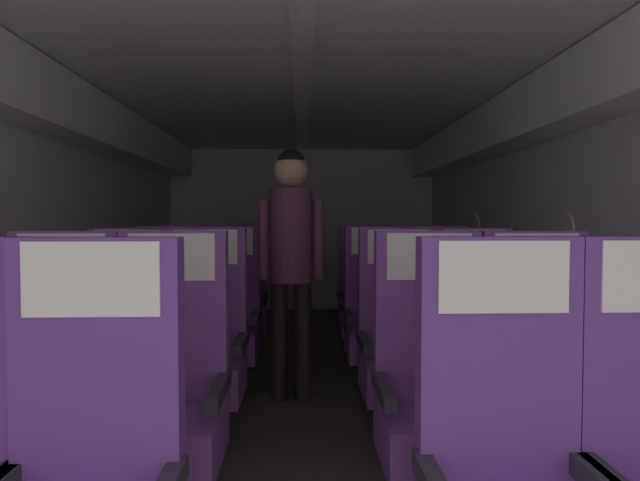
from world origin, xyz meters
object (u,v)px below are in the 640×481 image
(seat_c_left_aisle, at_px, (204,348))
(seat_e_right_window, at_px, (365,302))
(seat_d_right_window, at_px, (377,319))
(flight_attendant, at_px, (291,245))
(seat_c_right_window, at_px, (401,346))
(seat_e_left_aisle, at_px, (240,302))
(seat_e_left_window, at_px, (187,303))
(seat_d_left_aisle, at_px, (227,320))
(seat_d_right_aisle, at_px, (440,319))
(seat_b_left_window, at_px, (55,396))
(seat_c_right_aisle, at_px, (478,345))
(seat_e_right_aisle, at_px, (416,302))
(seat_b_left_aisle, at_px, (168,396))
(seat_c_left_window, at_px, (124,349))
(seat_b_right_aisle, at_px, (543,393))
(seat_d_left_window, at_px, (163,320))
(seat_b_right_window, at_px, (433,394))

(seat_c_left_aisle, bearing_deg, seat_e_right_window, 57.03)
(seat_d_right_window, xyz_separation_m, flight_attendant, (-0.62, -0.33, 0.56))
(seat_c_right_window, relative_size, seat_e_left_aisle, 1.00)
(seat_d_right_window, bearing_deg, seat_e_left_window, 151.09)
(seat_d_left_aisle, bearing_deg, flight_attendant, -34.38)
(seat_d_left_aisle, bearing_deg, seat_d_right_aisle, 0.59)
(seat_b_left_window, distance_m, seat_c_right_aisle, 2.19)
(seat_e_right_aisle, bearing_deg, seat_c_left_aisle, -132.55)
(seat_d_right_window, bearing_deg, seat_c_right_aisle, -60.87)
(seat_d_right_aisle, distance_m, seat_d_right_window, 0.46)
(seat_e_left_window, bearing_deg, seat_b_left_window, -90.08)
(seat_b_left_aisle, xyz_separation_m, seat_c_left_window, (-0.45, 0.84, 0.00))
(seat_b_right_aisle, xyz_separation_m, seat_d_right_window, (-0.46, 1.71, 0.00))
(seat_b_left_window, distance_m, seat_d_right_aisle, 2.64)
(seat_c_right_aisle, distance_m, seat_d_left_window, 2.18)
(seat_d_left_aisle, distance_m, seat_d_right_window, 1.09)
(seat_b_left_window, distance_m, seat_e_right_window, 2.99)
(seat_b_left_aisle, xyz_separation_m, seat_c_right_window, (1.11, 0.85, 0.00))
(seat_c_right_aisle, height_order, flight_attendant, flight_attendant)
(seat_b_left_window, bearing_deg, seat_d_left_aisle, 74.56)
(seat_c_right_aisle, bearing_deg, seat_d_right_window, 119.13)
(seat_d_right_window, bearing_deg, seat_c_left_aisle, -141.95)
(seat_c_right_window, xyz_separation_m, seat_d_right_aisle, (0.45, 0.86, 0.00))
(seat_c_right_aisle, bearing_deg, seat_d_right_aisle, 90.38)
(seat_c_right_window, relative_size, seat_e_right_window, 1.00)
(seat_e_left_window, height_order, flight_attendant, flight_attendant)
(seat_b_right_aisle, bearing_deg, seat_e_left_window, 128.10)
(seat_b_left_window, bearing_deg, seat_e_right_aisle, 51.56)
(seat_b_left_aisle, distance_m, seat_b_right_window, 1.09)
(seat_b_left_aisle, bearing_deg, seat_b_left_window, 179.44)
(seat_b_left_window, bearing_deg, seat_d_left_window, 89.55)
(seat_b_right_aisle, relative_size, seat_c_left_window, 1.00)
(seat_c_right_aisle, height_order, seat_e_left_aisle, same)
(seat_b_right_window, distance_m, seat_c_left_window, 1.76)
(seat_b_left_window, bearing_deg, seat_c_left_aisle, 61.51)
(seat_b_left_window, distance_m, seat_e_left_window, 2.55)
(seat_d_right_window, xyz_separation_m, seat_e_left_aisle, (-1.09, 0.85, 0.00))
(seat_b_right_window, height_order, seat_e_left_window, same)
(seat_d_left_aisle, xyz_separation_m, flight_attendant, (0.47, -0.32, 0.56))
(seat_b_left_window, bearing_deg, seat_e_right_window, 58.46)
(seat_d_right_aisle, distance_m, seat_e_right_window, 0.95)
(seat_d_right_window, height_order, seat_e_right_aisle, same)
(seat_b_right_window, xyz_separation_m, seat_c_right_aisle, (0.47, 0.87, 0.00))
(seat_c_left_window, height_order, seat_c_right_aisle, same)
(seat_b_left_aisle, relative_size, seat_d_left_window, 1.00)
(seat_b_right_aisle, relative_size, seat_c_right_aisle, 1.00)
(seat_b_right_window, distance_m, seat_c_right_aisle, 0.98)
(seat_e_right_aisle, bearing_deg, seat_c_right_window, -104.53)
(seat_c_right_aisle, bearing_deg, seat_e_left_window, 139.92)
(seat_d_right_aisle, xyz_separation_m, seat_e_right_aisle, (-0.01, 0.82, 0.00))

